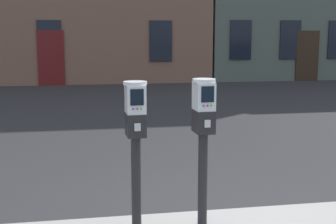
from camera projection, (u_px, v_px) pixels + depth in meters
name	position (u px, v px, depth m)	size (l,w,h in m)	color
parking_meter_near_kerb	(136.00, 129.00, 4.29)	(0.22, 0.26, 1.42)	black
parking_meter_twin_adjacent	(203.00, 126.00, 4.40)	(0.22, 0.26, 1.43)	black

